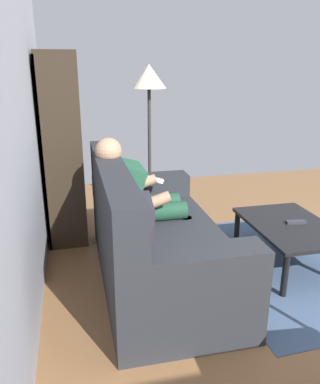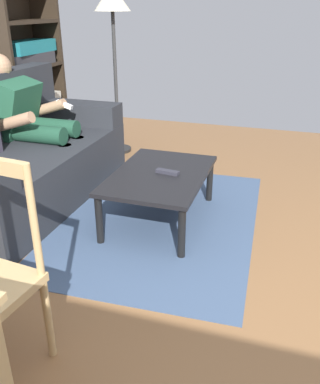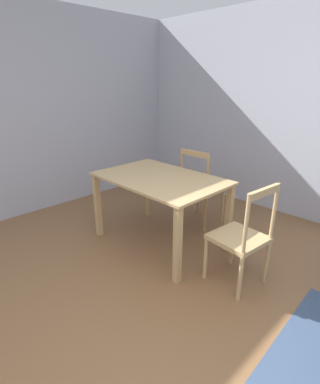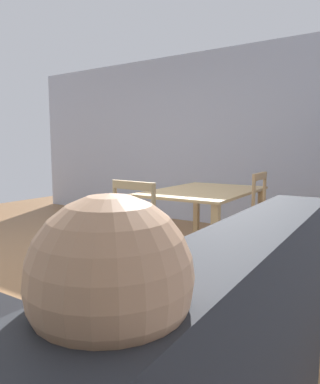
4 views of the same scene
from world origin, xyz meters
The scene contains 7 objects.
couch centered at (1.33, 2.22, 0.35)m, with size 1.87×0.93×0.98m.
person_lounging centered at (1.62, 2.25, 0.59)m, with size 0.59×0.92×1.13m.
coffee_table centered at (1.32, 1.01, 0.33)m, with size 0.96×0.65×0.38m.
tv_remote centered at (1.33, 0.96, 0.39)m, with size 0.05×0.17×0.02m, color #2D2D38.
bookshelf centered at (2.52, 2.88, 0.79)m, with size 0.92×0.36×1.78m.
area_rug centered at (1.32, 1.01, 0.00)m, with size 2.00×1.40×0.01m, color #3D5170.
floor_lamp centered at (2.72, 1.95, 1.40)m, with size 0.36×0.36×1.67m.
Camera 2 is at (-1.27, 0.18, 1.47)m, focal length 38.19 mm.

